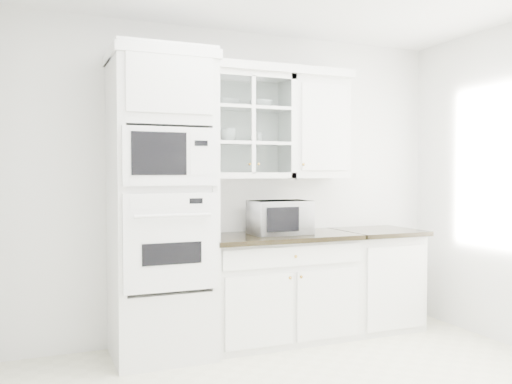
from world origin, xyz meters
name	(u,v)px	position (x,y,z in m)	size (l,w,h in m)	color
room_shell	(306,123)	(0.00, 0.43, 1.78)	(4.00, 3.50, 2.70)	white
oven_column	(161,204)	(-0.75, 1.42, 1.20)	(0.76, 0.68, 2.40)	white
base_cabinet_run	(279,286)	(0.28, 1.45, 0.46)	(1.32, 0.67, 0.92)	white
extra_base_cabinet	(376,278)	(1.28, 1.45, 0.46)	(0.72, 0.67, 0.92)	white
upper_cabinet_glass	(246,126)	(0.03, 1.58, 1.85)	(0.80, 0.33, 0.90)	white
upper_cabinet_solid	(315,129)	(0.71, 1.58, 1.85)	(0.55, 0.33, 0.90)	white
crown_molding	(236,68)	(-0.07, 1.56, 2.33)	(2.14, 0.38, 0.07)	white
countertop_microwave	(279,217)	(0.28, 1.44, 1.06)	(0.50, 0.41, 0.29)	white
bowl_a	(224,103)	(-0.18, 1.57, 2.04)	(0.24, 0.24, 0.06)	white
bowl_b	(261,105)	(0.17, 1.58, 2.04)	(0.20, 0.20, 0.06)	white
cup_a	(228,136)	(-0.13, 1.60, 1.77)	(0.14, 0.14, 0.11)	white
cup_b	(258,137)	(0.14, 1.59, 1.76)	(0.10, 0.10, 0.09)	white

